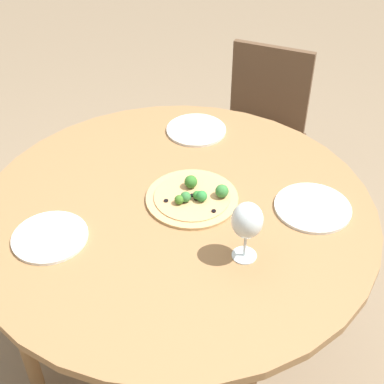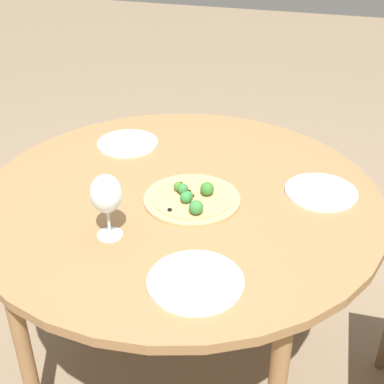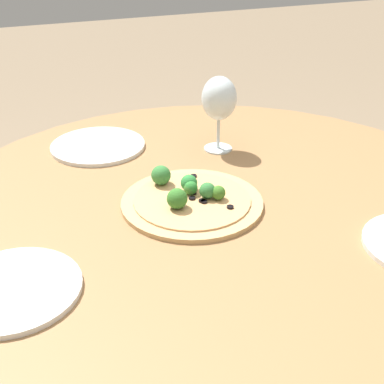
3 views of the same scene
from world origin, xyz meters
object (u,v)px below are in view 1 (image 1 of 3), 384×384
Objects in this scene: plate_far at (313,207)px; plate_side at (196,130)px; chair at (260,133)px; pizza at (194,196)px; plate_near at (50,237)px; wine_glass at (247,221)px.

plate_far is 1.07× the size of plate_side.
chair is 0.97m from plate_far.
plate_side is at bearing -101.06° from chair.
plate_near is (-0.34, 0.31, -0.01)m from pizza.
pizza is 0.40m from plate_side.
pizza is at bearing -42.40° from plate_near.
wine_glass is at bearing 156.35° from plate_far.
wine_glass reaches higher than chair.
chair is 1.21m from wine_glass.
wine_glass is (-0.17, -0.23, 0.12)m from pizza.
plate_near is 0.99× the size of plate_side.
wine_glass is at bearing -125.79° from pizza.
plate_side is (0.54, 0.39, -0.13)m from wine_glass.
chair is 0.64m from plate_side.
wine_glass is 0.68m from plate_side.
chair is 4.51× the size of wine_glass.
plate_far and plate_side have the same top height.
chair is at bearing 15.50° from wine_glass.
pizza is 0.46m from plate_near.
pizza is 1.33× the size of plate_near.
plate_near is 0.93× the size of plate_far.
plate_near is 0.72m from plate_side.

